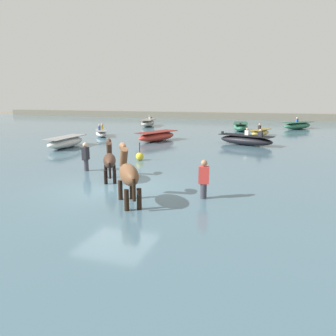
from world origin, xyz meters
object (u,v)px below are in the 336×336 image
(boat_mid_outer, at_px, (157,136))
(boat_mid_channel, at_px, (241,127))
(boat_near_port, at_px, (101,133))
(channel_buoy, at_px, (140,156))
(boat_distant_east, at_px, (246,140))
(boat_distant_west, at_px, (148,123))
(person_wading_mid, at_px, (204,184))
(horse_lead_bay, at_px, (128,175))
(boat_near_starboard, at_px, (298,126))
(person_spectator_far, at_px, (86,160))
(boat_far_inshore, at_px, (66,142))
(horse_trailing_dark_bay, at_px, (110,161))
(boat_far_offshore, at_px, (260,133))

(boat_mid_outer, bearing_deg, boat_mid_channel, 61.57)
(boat_near_port, relative_size, channel_buoy, 3.08)
(boat_mid_channel, relative_size, boat_distant_east, 0.97)
(boat_near_port, distance_m, boat_distant_west, 9.98)
(boat_distant_west, height_order, person_wading_mid, person_wading_mid)
(boat_near_port, xyz_separation_m, boat_mid_channel, (10.38, 8.09, 0.11))
(horse_lead_bay, bearing_deg, channel_buoy, 110.24)
(boat_mid_outer, bearing_deg, boat_near_starboard, 51.17)
(horse_lead_bay, bearing_deg, person_spectator_far, 136.59)
(boat_far_inshore, bearing_deg, boat_distant_east, 23.30)
(person_spectator_far, distance_m, person_wading_mid, 6.04)
(boat_near_port, height_order, boat_near_starboard, boat_near_starboard)
(person_wading_mid, bearing_deg, boat_mid_outer, 116.09)
(person_spectator_far, height_order, person_wading_mid, same)
(horse_trailing_dark_bay, relative_size, boat_distant_east, 0.49)
(boat_mid_channel, height_order, boat_far_inshore, boat_mid_channel)
(boat_mid_channel, relative_size, boat_mid_outer, 1.00)
(boat_far_offshore, xyz_separation_m, boat_distant_east, (-0.72, -5.59, 0.06))
(horse_lead_bay, xyz_separation_m, boat_near_starboard, (6.38, 26.30, -0.50))
(boat_far_inshore, relative_size, person_wading_mid, 2.13)
(horse_lead_bay, relative_size, boat_distant_west, 0.50)
(boat_distant_west, relative_size, boat_far_inshore, 1.23)
(boat_far_inshore, bearing_deg, channel_buoy, -21.88)
(person_wading_mid, relative_size, channel_buoy, 1.81)
(boat_far_inshore, bearing_deg, boat_distant_west, 92.52)
(boat_mid_outer, relative_size, boat_distant_east, 0.97)
(boat_mid_outer, bearing_deg, horse_trailing_dark_bay, -79.08)
(horse_trailing_dark_bay, xyz_separation_m, boat_mid_channel, (2.93, 20.53, -0.35))
(boat_far_offshore, xyz_separation_m, channel_buoy, (-5.36, -12.68, -0.08))
(horse_lead_bay, height_order, boat_far_inshore, horse_lead_bay)
(boat_near_port, relative_size, boat_distant_east, 0.72)
(horse_lead_bay, xyz_separation_m, person_spectator_far, (-3.59, 3.40, -0.39))
(boat_distant_east, bearing_deg, boat_near_starboard, 72.62)
(boat_distant_west, relative_size, boat_mid_outer, 1.13)
(person_spectator_far, bearing_deg, boat_distant_west, 104.58)
(boat_far_offshore, bearing_deg, boat_distant_west, 154.79)
(horse_trailing_dark_bay, relative_size, boat_near_port, 0.69)
(horse_lead_bay, distance_m, person_spectator_far, 4.96)
(boat_mid_channel, xyz_separation_m, boat_near_starboard, (5.29, 3.50, -0.03))
(horse_trailing_dark_bay, xyz_separation_m, boat_mid_outer, (-2.15, 11.14, -0.39))
(boat_far_offshore, xyz_separation_m, boat_mid_outer, (-7.04, -5.53, 0.06))
(boat_near_port, xyz_separation_m, boat_distant_west, (0.16, 9.97, 0.10))
(boat_near_starboard, relative_size, person_spectator_far, 2.35)
(boat_distant_east, height_order, person_spectator_far, person_spectator_far)
(boat_far_offshore, bearing_deg, boat_far_inshore, -138.30)
(boat_distant_west, bearing_deg, boat_distant_east, -44.67)
(boat_mid_outer, height_order, channel_buoy, channel_buoy)
(boat_mid_channel, xyz_separation_m, channel_buoy, (-3.40, -16.53, -0.18))
(boat_near_starboard, distance_m, boat_distant_east, 13.56)
(boat_far_inshore, height_order, channel_buoy, channel_buoy)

